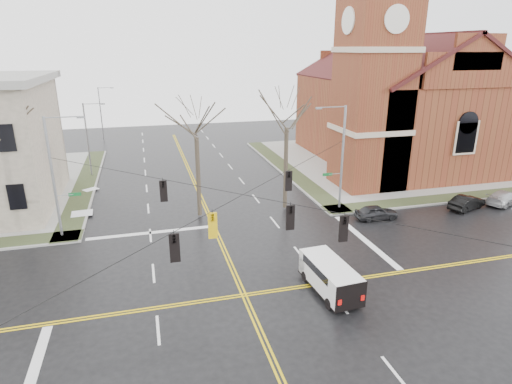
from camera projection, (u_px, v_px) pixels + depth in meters
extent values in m
plane|color=black|center=(244.00, 295.00, 24.88)|extent=(120.00, 120.00, 0.00)
cube|color=gray|center=(390.00, 161.00, 53.86)|extent=(30.00, 30.00, 0.15)
cube|color=#333B20|center=(287.00, 168.00, 50.45)|extent=(2.00, 30.00, 0.02)
cube|color=#333B20|center=(469.00, 195.00, 41.21)|extent=(30.00, 2.00, 0.02)
cube|color=#333B20|center=(85.00, 183.00, 44.96)|extent=(2.00, 30.00, 0.02)
cube|color=gold|center=(242.00, 295.00, 24.85)|extent=(0.12, 100.00, 0.01)
cube|color=gold|center=(246.00, 295.00, 24.91)|extent=(0.12, 100.00, 0.01)
cube|color=gold|center=(245.00, 296.00, 24.77)|extent=(100.00, 0.12, 0.01)
cube|color=gold|center=(244.00, 294.00, 24.99)|extent=(100.00, 0.12, 0.01)
cube|color=silver|center=(150.00, 233.00, 33.26)|extent=(9.50, 0.50, 0.01)
cube|color=silver|center=(365.00, 240.00, 32.03)|extent=(0.50, 9.50, 0.01)
cube|color=brown|center=(373.00, 88.00, 41.40)|extent=(6.00, 6.00, 20.00)
cylinder|color=silver|center=(397.00, 19.00, 36.68)|extent=(2.40, 0.15, 2.40)
cylinder|color=silver|center=(348.00, 21.00, 38.73)|extent=(0.15, 2.40, 2.40)
cube|color=brown|center=(397.00, 121.00, 53.44)|extent=(18.00, 24.00, 10.00)
cube|color=brown|center=(351.00, 159.00, 46.59)|extent=(2.00, 5.00, 4.40)
cylinder|color=gray|center=(342.00, 158.00, 36.73)|extent=(0.20, 0.20, 9.00)
cylinder|color=gray|center=(335.00, 174.00, 37.02)|extent=(1.20, 0.06, 0.06)
cube|color=#105E27|center=(328.00, 174.00, 36.85)|extent=(0.90, 0.04, 0.25)
cylinder|color=gray|center=(332.00, 107.00, 35.03)|extent=(2.40, 0.08, 0.08)
cube|color=gray|center=(319.00, 108.00, 34.75)|extent=(0.50, 0.22, 0.15)
cylinder|color=gray|center=(53.00, 178.00, 31.09)|extent=(0.20, 0.20, 9.00)
cylinder|color=gray|center=(65.00, 195.00, 31.67)|extent=(1.20, 0.06, 0.06)
cube|color=#105E27|center=(75.00, 194.00, 31.84)|extent=(0.90, 0.04, 0.25)
cylinder|color=gray|center=(62.00, 117.00, 29.97)|extent=(2.40, 0.08, 0.08)
cube|color=gray|center=(80.00, 117.00, 30.28)|extent=(0.50, 0.22, 0.15)
cylinder|color=black|center=(243.00, 195.00, 22.89)|extent=(23.02, 23.02, 0.03)
cylinder|color=black|center=(243.00, 195.00, 22.89)|extent=(23.02, 23.02, 0.03)
imported|color=black|center=(175.00, 248.00, 18.49)|extent=(0.21, 0.26, 1.30)
imported|color=black|center=(289.00, 181.00, 27.77)|extent=(0.21, 0.26, 1.30)
imported|color=#E7B80D|center=(213.00, 226.00, 20.81)|extent=(0.21, 0.26, 1.30)
imported|color=black|center=(163.00, 191.00, 25.81)|extent=(0.21, 0.26, 1.30)
imported|color=black|center=(344.00, 229.00, 20.45)|extent=(0.21, 0.26, 1.30)
imported|color=black|center=(290.00, 218.00, 21.79)|extent=(0.21, 0.26, 1.30)
cylinder|color=gray|center=(87.00, 140.00, 46.53)|extent=(0.16, 0.16, 8.00)
cylinder|color=gray|center=(93.00, 104.00, 45.53)|extent=(2.00, 0.07, 0.07)
cube|color=gray|center=(103.00, 104.00, 45.79)|extent=(0.45, 0.20, 0.13)
cylinder|color=gray|center=(101.00, 114.00, 64.83)|extent=(0.16, 0.16, 8.00)
cylinder|color=gray|center=(105.00, 88.00, 63.83)|extent=(2.00, 0.07, 0.07)
cube|color=gray|center=(112.00, 88.00, 64.09)|extent=(0.45, 0.20, 0.13)
cube|color=white|center=(330.00, 276.00, 24.90)|extent=(2.14, 4.84, 1.52)
cube|color=white|center=(315.00, 264.00, 26.73)|extent=(1.88, 0.92, 1.07)
cube|color=black|center=(313.00, 255.00, 26.85)|extent=(1.65, 0.22, 0.71)
cube|color=black|center=(329.00, 267.00, 24.90)|extent=(2.05, 3.33, 0.49)
cube|color=#B70C0A|center=(340.00, 303.00, 22.58)|extent=(0.22, 0.08, 0.30)
cube|color=#B70C0A|center=(363.00, 298.00, 23.00)|extent=(0.22, 0.08, 0.30)
cube|color=black|center=(329.00, 287.00, 25.14)|extent=(2.18, 4.89, 0.09)
cylinder|color=black|center=(305.00, 276.00, 26.29)|extent=(0.27, 0.66, 0.64)
cylinder|color=black|center=(329.00, 272.00, 26.79)|extent=(0.27, 0.66, 0.64)
cylinder|color=black|center=(329.00, 304.00, 23.49)|extent=(0.27, 0.66, 0.64)
cylinder|color=black|center=(356.00, 298.00, 23.99)|extent=(0.27, 0.66, 0.64)
imported|color=black|center=(376.00, 212.00, 35.74)|extent=(3.63, 1.61, 1.21)
imported|color=black|center=(467.00, 202.00, 37.92)|extent=(4.12, 2.57, 1.28)
imported|color=#B5B6B8|center=(504.00, 197.00, 39.23)|extent=(4.68, 3.27, 1.26)
cylinder|color=#382F23|center=(9.00, 186.00, 32.63)|extent=(0.36, 0.36, 6.97)
cylinder|color=#382F23|center=(198.00, 177.00, 35.35)|extent=(0.36, 0.36, 6.68)
cylinder|color=#382F23|center=(286.00, 169.00, 37.08)|extent=(0.36, 0.36, 7.14)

